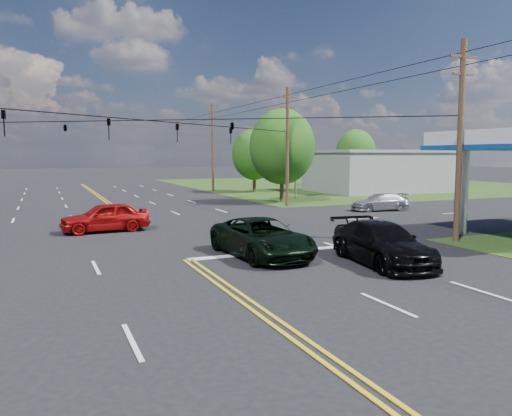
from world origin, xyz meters
name	(u,v)px	position (x,y,z in m)	size (l,w,h in m)	color
ground	(148,232)	(0.00, 12.00, 0.00)	(280.00, 280.00, 0.00)	black
grass_ne	(353,185)	(35.00, 44.00, 0.00)	(46.00, 48.00, 0.03)	#243A12
stop_bar	(299,251)	(5.00, 4.00, 0.00)	(10.00, 0.50, 0.02)	silver
retail_ne	(377,172)	(30.00, 32.00, 2.20)	(14.00, 10.00, 4.40)	gray
pole_se	(460,139)	(13.00, 3.00, 4.92)	(1.60, 0.28, 9.50)	#3C2C19
pole_ne	(287,145)	(13.00, 21.00, 4.92)	(1.60, 0.28, 9.50)	#3C2C19
pole_right_far	(213,146)	(13.00, 40.00, 5.17)	(1.60, 0.28, 10.00)	#3C2C19
span_wire_signals	(146,120)	(0.00, 12.00, 6.00)	(26.00, 18.00, 1.13)	black
power_lines	(152,64)	(0.00, 10.00, 8.60)	(26.04, 100.00, 0.64)	black
tree_right_a	(282,147)	(14.00, 24.00, 4.87)	(5.70, 5.70, 8.18)	#3C2C19
tree_right_b	(254,154)	(16.50, 36.00, 4.22)	(4.94, 4.94, 7.09)	#3C2C19
tree_far_r	(356,152)	(34.00, 42.00, 4.54)	(5.32, 5.32, 7.63)	#3C2C19
pickup_dkgreen	(262,238)	(3.00, 3.50, 0.79)	(2.61, 5.65, 1.57)	black
suv_black	(382,243)	(6.70, 0.45, 0.79)	(2.22, 5.47, 1.59)	black
sedan_red	(105,217)	(-2.13, 13.00, 0.80)	(1.88, 4.68, 1.60)	#9F0B0B
sedan_far	(380,202)	(18.04, 15.54, 0.64)	(1.81, 4.44, 1.29)	#ACABB0
polesign_ne	(296,139)	(17.00, 27.14, 5.63)	(1.99, 0.93, 7.36)	#A5A5AA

